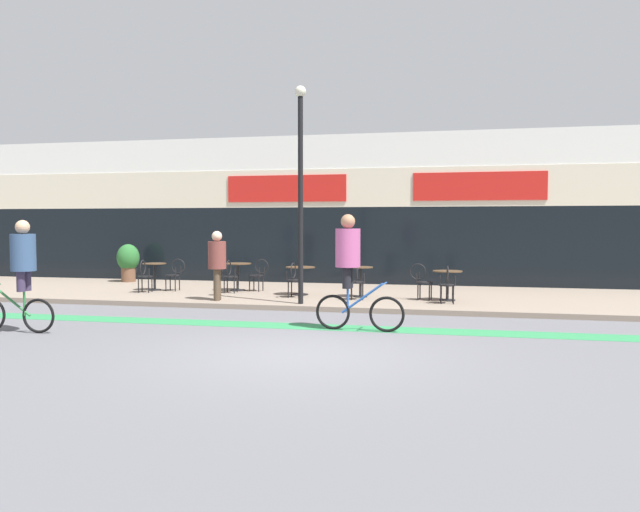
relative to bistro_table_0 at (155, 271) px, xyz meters
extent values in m
plane|color=#5B5B60|center=(5.99, -6.91, -0.66)|extent=(120.00, 120.00, 0.00)
cube|color=gray|center=(5.99, 0.34, -0.60)|extent=(40.00, 5.50, 0.12)
cube|color=silver|center=(5.99, 5.09, 1.73)|extent=(40.00, 4.00, 4.79)
cube|color=black|center=(5.99, 3.12, 0.66)|extent=(38.80, 0.10, 2.40)
cube|color=beige|center=(5.99, 3.14, 2.46)|extent=(39.20, 0.14, 1.20)
cube|color=red|center=(3.02, 3.07, 2.46)|extent=(3.89, 0.08, 0.84)
cube|color=red|center=(8.97, 3.07, 2.46)|extent=(3.89, 0.08, 0.84)
cube|color=#2D844C|center=(5.99, -4.43, -0.66)|extent=(36.00, 0.70, 0.01)
cylinder|color=black|center=(0.00, 0.00, -0.53)|extent=(0.36, 0.36, 0.02)
cylinder|color=black|center=(0.00, 0.00, -0.17)|extent=(0.07, 0.07, 0.74)
cylinder|color=#4C3823|center=(0.00, 0.00, 0.21)|extent=(0.66, 0.66, 0.02)
cylinder|color=black|center=(2.33, 0.41, -0.53)|extent=(0.43, 0.43, 0.02)
cylinder|color=black|center=(2.33, 0.41, -0.17)|extent=(0.07, 0.07, 0.75)
cylinder|color=#4C3823|center=(2.33, 0.41, 0.22)|extent=(0.78, 0.78, 0.02)
cylinder|color=black|center=(4.31, -0.24, -0.53)|extent=(0.43, 0.43, 0.02)
cylinder|color=black|center=(4.31, -0.24, -0.18)|extent=(0.07, 0.07, 0.72)
cylinder|color=#4C3823|center=(4.31, -0.24, 0.19)|extent=(0.78, 0.78, 0.02)
cylinder|color=black|center=(5.94, -0.36, -0.53)|extent=(0.35, 0.35, 0.02)
cylinder|color=black|center=(5.94, -0.36, -0.17)|extent=(0.07, 0.07, 0.75)
cylinder|color=#4C3823|center=(5.94, -0.36, 0.22)|extent=(0.64, 0.64, 0.02)
cylinder|color=black|center=(8.13, -0.64, -0.53)|extent=(0.39, 0.39, 0.02)
cylinder|color=black|center=(8.13, -0.64, -0.19)|extent=(0.07, 0.07, 0.71)
cylinder|color=#4C3823|center=(8.13, -0.64, 0.18)|extent=(0.72, 0.72, 0.02)
cylinder|color=black|center=(0.00, -0.55, -0.11)|extent=(0.46, 0.46, 0.03)
cylinder|color=black|center=(-0.16, -0.43, -0.33)|extent=(0.03, 0.03, 0.42)
cylinder|color=black|center=(0.12, -0.39, -0.33)|extent=(0.03, 0.03, 0.42)
cylinder|color=black|center=(-0.12, -0.71, -0.33)|extent=(0.03, 0.03, 0.42)
cylinder|color=black|center=(0.16, -0.67, -0.33)|extent=(0.03, 0.03, 0.42)
torus|color=black|center=(0.03, -0.72, 0.15)|extent=(0.09, 0.41, 0.41)
cylinder|color=black|center=(-0.14, -0.74, 0.02)|extent=(0.03, 0.03, 0.23)
cylinder|color=black|center=(0.19, -0.69, 0.02)|extent=(0.03, 0.03, 0.23)
cylinder|color=black|center=(0.55, 0.00, -0.11)|extent=(0.41, 0.41, 0.03)
cylinder|color=black|center=(0.41, -0.14, -0.33)|extent=(0.03, 0.03, 0.42)
cylinder|color=black|center=(0.41, 0.14, -0.33)|extent=(0.03, 0.03, 0.42)
cylinder|color=black|center=(0.69, -0.14, -0.33)|extent=(0.03, 0.03, 0.42)
cylinder|color=black|center=(0.69, 0.14, -0.33)|extent=(0.03, 0.03, 0.42)
torus|color=black|center=(0.72, 0.00, 0.15)|extent=(0.41, 0.03, 0.41)
cylinder|color=black|center=(0.72, -0.17, 0.02)|extent=(0.03, 0.03, 0.23)
cylinder|color=black|center=(0.72, 0.17, 0.02)|extent=(0.03, 0.03, 0.23)
cylinder|color=black|center=(2.33, -0.14, -0.11)|extent=(0.43, 0.43, 0.03)
cylinder|color=black|center=(2.18, -0.01, -0.33)|extent=(0.03, 0.03, 0.42)
cylinder|color=black|center=(2.46, 0.01, -0.33)|extent=(0.03, 0.03, 0.42)
cylinder|color=black|center=(2.20, -0.29, -0.33)|extent=(0.03, 0.03, 0.42)
cylinder|color=black|center=(2.48, -0.27, -0.33)|extent=(0.03, 0.03, 0.42)
torus|color=black|center=(2.34, -0.31, 0.15)|extent=(0.05, 0.41, 0.41)
cylinder|color=black|center=(2.17, -0.32, 0.02)|extent=(0.03, 0.03, 0.23)
cylinder|color=black|center=(2.51, -0.30, 0.02)|extent=(0.03, 0.03, 0.23)
cylinder|color=black|center=(2.88, 0.41, -0.11)|extent=(0.45, 0.45, 0.03)
cylinder|color=black|center=(2.72, 0.29, -0.33)|extent=(0.03, 0.03, 0.42)
cylinder|color=black|center=(2.76, 0.57, -0.33)|extent=(0.03, 0.03, 0.42)
cylinder|color=black|center=(3.00, 0.25, -0.33)|extent=(0.03, 0.03, 0.42)
cylinder|color=black|center=(3.03, 0.53, -0.33)|extent=(0.03, 0.03, 0.42)
torus|color=black|center=(3.05, 0.39, 0.15)|extent=(0.41, 0.08, 0.41)
cylinder|color=black|center=(3.03, 0.22, 0.02)|extent=(0.03, 0.03, 0.23)
cylinder|color=black|center=(3.07, 0.56, 0.02)|extent=(0.03, 0.03, 0.23)
cylinder|color=black|center=(4.31, -0.79, -0.11)|extent=(0.42, 0.42, 0.03)
cylinder|color=black|center=(4.18, -0.64, -0.33)|extent=(0.03, 0.03, 0.42)
cylinder|color=black|center=(4.46, -0.65, -0.33)|extent=(0.03, 0.03, 0.42)
cylinder|color=black|center=(4.17, -0.92, -0.33)|extent=(0.03, 0.03, 0.42)
cylinder|color=black|center=(4.45, -0.93, -0.33)|extent=(0.03, 0.03, 0.42)
torus|color=black|center=(4.31, -0.96, 0.15)|extent=(0.04, 0.41, 0.41)
cylinder|color=black|center=(4.14, -0.95, 0.02)|extent=(0.03, 0.03, 0.23)
cylinder|color=black|center=(4.48, -0.96, 0.02)|extent=(0.03, 0.03, 0.23)
cylinder|color=black|center=(5.94, -0.91, -0.11)|extent=(0.45, 0.45, 0.03)
cylinder|color=black|center=(5.78, -0.79, -0.33)|extent=(0.03, 0.03, 0.42)
cylinder|color=black|center=(6.06, -0.75, -0.33)|extent=(0.03, 0.03, 0.42)
cylinder|color=black|center=(5.82, -1.06, -0.33)|extent=(0.03, 0.03, 0.42)
cylinder|color=black|center=(6.09, -1.03, -0.33)|extent=(0.03, 0.03, 0.42)
torus|color=black|center=(5.96, -1.08, 0.15)|extent=(0.08, 0.41, 0.41)
cylinder|color=black|center=(5.79, -1.10, 0.02)|extent=(0.03, 0.03, 0.23)
cylinder|color=black|center=(6.13, -1.05, 0.02)|extent=(0.03, 0.03, 0.23)
cylinder|color=black|center=(8.13, -1.19, -0.11)|extent=(0.43, 0.43, 0.03)
cylinder|color=black|center=(7.98, -1.06, -0.33)|extent=(0.03, 0.03, 0.42)
cylinder|color=black|center=(8.26, -1.04, -0.33)|extent=(0.03, 0.03, 0.42)
cylinder|color=black|center=(8.00, -1.34, -0.33)|extent=(0.03, 0.03, 0.42)
cylinder|color=black|center=(8.28, -1.32, -0.33)|extent=(0.03, 0.03, 0.42)
torus|color=black|center=(8.14, -1.36, 0.15)|extent=(0.06, 0.41, 0.41)
cylinder|color=black|center=(7.97, -1.37, 0.02)|extent=(0.03, 0.03, 0.23)
cylinder|color=black|center=(8.31, -1.35, 0.02)|extent=(0.03, 0.03, 0.23)
cylinder|color=black|center=(7.58, -0.64, -0.11)|extent=(0.45, 0.45, 0.03)
cylinder|color=black|center=(7.74, -0.52, -0.33)|extent=(0.03, 0.03, 0.42)
cylinder|color=black|center=(7.70, -0.79, -0.33)|extent=(0.03, 0.03, 0.42)
cylinder|color=black|center=(7.46, -0.48, -0.33)|extent=(0.03, 0.03, 0.42)
cylinder|color=black|center=(7.42, -0.76, -0.33)|extent=(0.03, 0.03, 0.42)
torus|color=black|center=(7.41, -0.62, 0.15)|extent=(0.41, 0.08, 0.41)
cylinder|color=black|center=(7.43, -0.45, 0.02)|extent=(0.03, 0.03, 0.23)
cylinder|color=black|center=(7.39, -0.79, 0.02)|extent=(0.03, 0.03, 0.23)
cylinder|color=brown|center=(-2.05, 2.18, -0.30)|extent=(0.45, 0.45, 0.48)
ellipsoid|color=#28662D|center=(-2.05, 2.18, 0.24)|extent=(0.72, 0.72, 0.86)
cylinder|color=black|center=(4.76, -1.99, 1.89)|extent=(0.12, 0.12, 4.87)
sphere|color=beige|center=(4.76, -1.99, 4.40)|extent=(0.26, 0.26, 0.26)
torus|color=black|center=(7.09, -4.71, -0.33)|extent=(0.67, 0.09, 0.67)
torus|color=black|center=(6.06, -4.64, -0.33)|extent=(0.67, 0.09, 0.67)
cylinder|color=#23519E|center=(6.62, -4.68, -0.05)|extent=(0.80, 0.09, 0.60)
cylinder|color=#23519E|center=(6.35, -4.66, -0.10)|extent=(0.04, 0.04, 0.47)
cylinder|color=#23519E|center=(7.04, -4.70, 0.24)|extent=(0.06, 0.48, 0.03)
cylinder|color=black|center=(6.35, -4.57, 0.33)|extent=(0.17, 0.17, 0.40)
cylinder|color=black|center=(6.34, -4.75, 0.33)|extent=(0.17, 0.17, 0.40)
cylinder|color=#A84C7F|center=(6.35, -4.66, 0.89)|extent=(0.50, 0.50, 0.72)
sphere|color=#9E7051|center=(6.35, -4.66, 1.39)|extent=(0.27, 0.27, 0.27)
torus|color=black|center=(0.86, -6.18, -0.34)|extent=(0.64, 0.08, 0.64)
cylinder|color=#2D753D|center=(0.32, -6.21, -0.07)|extent=(0.77, 0.08, 0.58)
cylinder|color=#2D753D|center=(0.58, -6.20, -0.12)|extent=(0.04, 0.04, 0.45)
cylinder|color=#382D47|center=(0.59, -6.28, 0.29)|extent=(0.16, 0.16, 0.37)
cylinder|color=#382D47|center=(0.58, -6.11, 0.29)|extent=(0.16, 0.16, 0.37)
cylinder|color=#334C70|center=(0.58, -6.20, 0.82)|extent=(0.46, 0.46, 0.68)
sphere|color=tan|center=(0.58, -6.20, 1.28)|extent=(0.25, 0.25, 0.25)
cylinder|color=#4C3D2D|center=(2.58, -1.71, -0.16)|extent=(0.18, 0.18, 0.78)
cylinder|color=#4C3D2D|center=(2.61, -1.87, -0.16)|extent=(0.18, 0.18, 0.78)
cylinder|color=brown|center=(2.60, -1.79, 0.57)|extent=(0.51, 0.51, 0.68)
sphere|color=beige|center=(2.60, -1.79, 1.04)|extent=(0.25, 0.25, 0.25)
camera|label=1|loc=(8.33, -16.15, 1.35)|focal=35.00mm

